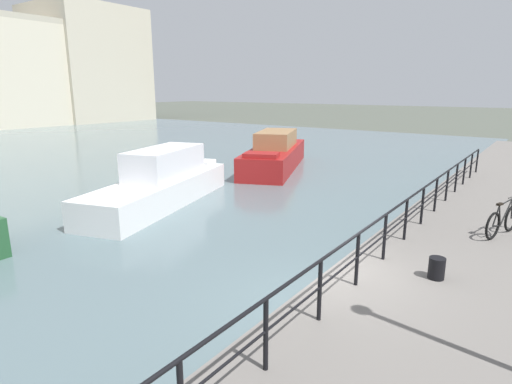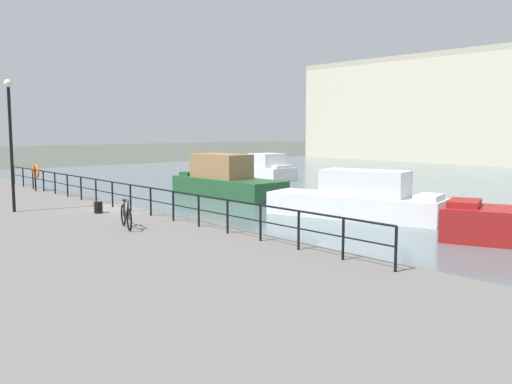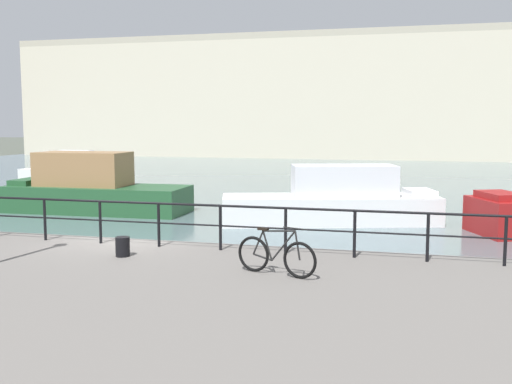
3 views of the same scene
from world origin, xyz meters
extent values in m
plane|color=#4C5147|center=(0.00, 0.00, 0.00)|extent=(240.00, 240.00, 0.00)
cube|color=slate|center=(0.00, 30.20, 0.01)|extent=(80.00, 60.00, 0.01)
cube|color=beige|center=(0.00, 55.85, 6.39)|extent=(77.42, 12.00, 12.78)
cube|color=#B1A993|center=(0.00, 50.15, 13.13)|extent=(77.42, 0.60, 0.70)
cube|color=#23512D|center=(-6.58, 10.08, 0.59)|extent=(8.16, 3.02, 1.17)
cube|color=#997047|center=(-7.22, 10.06, 1.92)|extent=(4.04, 2.10, 1.49)
cube|color=#23512D|center=(-9.98, 9.99, 1.30)|extent=(1.03, 1.98, 0.24)
cube|color=maroon|center=(10.01, 8.73, 1.41)|extent=(1.71, 2.06, 0.24)
cube|color=white|center=(-14.52, 20.27, 0.52)|extent=(5.30, 2.83, 1.02)
cube|color=silver|center=(-14.30, 20.26, 1.60)|extent=(2.39, 2.41, 1.13)
cube|color=white|center=(-12.33, 20.20, 1.15)|extent=(0.68, 1.89, 0.24)
cube|color=white|center=(3.87, 9.62, 0.56)|extent=(8.74, 4.58, 1.10)
cube|color=silver|center=(4.37, 9.77, 1.71)|extent=(4.33, 2.80, 1.21)
cube|color=white|center=(7.27, 10.65, 1.23)|extent=(1.42, 1.79, 0.24)
cylinder|color=black|center=(-1.96, -0.75, 1.54)|extent=(0.07, 0.07, 1.05)
cylinder|color=black|center=(-0.40, -0.75, 1.54)|extent=(0.07, 0.07, 1.05)
cylinder|color=black|center=(1.16, -0.75, 1.54)|extent=(0.07, 0.07, 1.05)
cylinder|color=black|center=(2.71, -0.75, 1.54)|extent=(0.07, 0.07, 1.05)
cylinder|color=black|center=(4.27, -0.75, 1.54)|extent=(0.07, 0.07, 1.05)
cylinder|color=black|center=(5.83, -0.75, 1.54)|extent=(0.07, 0.07, 1.05)
cylinder|color=black|center=(7.39, -0.75, 1.54)|extent=(0.07, 0.07, 1.05)
cylinder|color=black|center=(8.95, -0.75, 1.54)|extent=(0.07, 0.07, 1.05)
cylinder|color=black|center=(0.38, -0.75, 2.07)|extent=(26.49, 0.06, 0.06)
cylinder|color=black|center=(0.38, -0.75, 1.59)|extent=(26.49, 0.04, 0.04)
torus|color=black|center=(5.00, -2.86, 1.38)|extent=(0.70, 0.27, 0.72)
torus|color=black|center=(4.00, -2.54, 1.38)|extent=(0.70, 0.27, 0.72)
cylinder|color=black|center=(4.65, -2.75, 1.62)|extent=(0.53, 0.20, 0.66)
cylinder|color=black|center=(4.31, -2.64, 1.58)|extent=(0.23, 0.10, 0.58)
cylinder|color=black|center=(4.56, -2.72, 1.90)|extent=(0.70, 0.25, 0.11)
cylinder|color=black|center=(4.20, -2.61, 1.34)|extent=(0.42, 0.16, 0.12)
cylinder|color=black|center=(4.10, -2.58, 1.62)|extent=(0.26, 0.11, 0.51)
cylinder|color=black|center=(4.95, -2.84, 1.66)|extent=(0.14, 0.08, 0.57)
cube|color=black|center=(4.21, -2.61, 1.91)|extent=(0.24, 0.15, 0.05)
cylinder|color=black|center=(4.90, -2.83, 1.99)|extent=(0.50, 0.18, 0.02)
cylinder|color=black|center=(0.81, -1.95, 1.24)|extent=(0.32, 0.32, 0.44)
camera|label=1|loc=(-7.64, -3.53, 4.72)|focal=29.49mm
camera|label=2|loc=(21.08, -11.34, 4.27)|focal=39.58mm
camera|label=3|loc=(7.09, -14.11, 4.02)|focal=42.72mm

